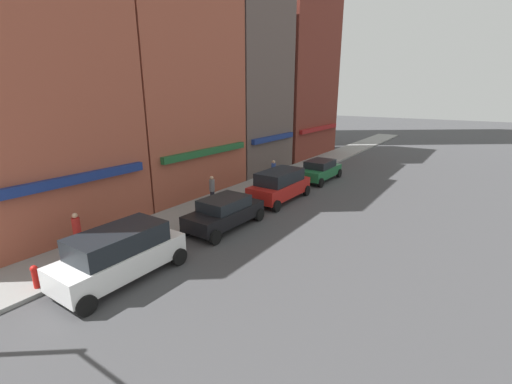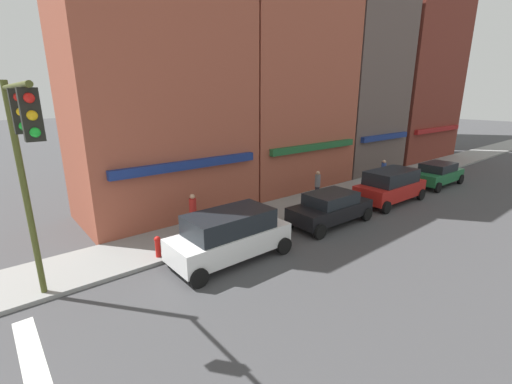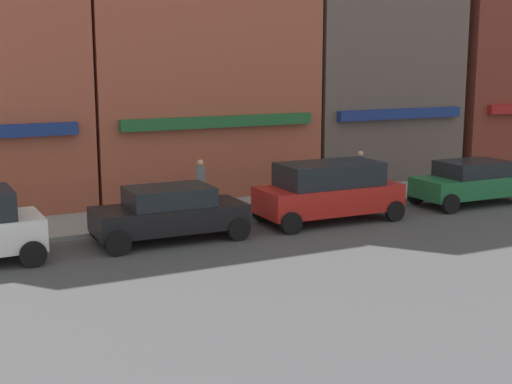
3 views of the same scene
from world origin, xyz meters
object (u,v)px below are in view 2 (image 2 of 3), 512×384
Objects in this scene: sedan_black at (330,207)px; pedestrian_grey_coat at (317,185)px; suv_white at (230,235)px; pedestrian_red_jacket at (193,212)px; traffic_signal at (24,156)px; fire_hydrant at (158,245)px; sedan_green at (437,174)px; suv_red at (390,185)px; pedestrian_blue_shirt at (383,172)px.

pedestrian_grey_coat reaches higher than sedan_black.
pedestrian_red_jacket is (0.14, 3.04, 0.04)m from suv_white.
traffic_signal is 7.76× the size of fire_hydrant.
fire_hydrant is at bearing 175.87° from sedan_green.
sedan_green is (6.15, -0.00, -0.19)m from suv_red.
suv_white reaches higher than sedan_black.
pedestrian_blue_shirt is at bearing 15.63° from sedan_black.
sedan_black is at bearing -122.86° from pedestrian_grey_coat.
suv_white is 1.07× the size of sedan_green.
pedestrian_grey_coat is 7.92m from pedestrian_red_jacket.
suv_red is at bearing -0.43° from suv_white.
pedestrian_grey_coat is (-3.40, 2.62, 0.04)m from suv_red.
traffic_signal is at bearing -179.30° from sedan_green.
suv_white is 17.60m from sedan_green.
sedan_green is 17.72m from pedestrian_red_jacket.
suv_red is at bearing -0.11° from traffic_signal.
traffic_signal is 17.82m from suv_red.
fire_hydrant is at bearing 141.45° from suv_white.
suv_white is 1.00× the size of suv_red.
sedan_green is 19.84m from fire_hydrant.
traffic_signal reaches higher than suv_white.
suv_white is 8.46m from pedestrian_grey_coat.
sedan_black is 2.51× the size of pedestrian_blue_shirt.
suv_white reaches higher than pedestrian_grey_coat.
fire_hydrant is (-19.76, 1.70, -0.23)m from sedan_green.
traffic_signal is 23.90m from sedan_green.
pedestrian_grey_coat is (14.03, 2.58, -3.64)m from traffic_signal.
suv_red reaches higher than fire_hydrant.
sedan_green is at bearing -4.92° from fire_hydrant.
pedestrian_blue_shirt is at bearing 0.24° from pedestrian_grey_coat.
traffic_signal is 1.38× the size of suv_red.
suv_red is 2.68× the size of pedestrian_red_jacket.
pedestrian_red_jacket is at bearing 153.87° from sedan_black.
fire_hydrant is (-2.17, 1.70, -0.42)m from suv_white.
traffic_signal is at bearing -178.99° from suv_red.
traffic_signal is 3.69× the size of pedestrian_red_jacket.
sedan_green is (23.58, -0.03, -3.87)m from traffic_signal.
pedestrian_red_jacket is 2.10× the size of fire_hydrant.
suv_red is at bearing -7.12° from fire_hydrant.
pedestrian_grey_coat is (8.04, 2.62, 0.04)m from suv_white.
pedestrian_red_jacket is (-5.84, 3.04, 0.23)m from sedan_black.
fire_hydrant is at bearing 174.00° from suv_red.
suv_red is 13.73m from fire_hydrant.
pedestrian_grey_coat is at bearing 165.46° from sedan_green.
suv_white and suv_red have the same top height.
sedan_black is 5.47m from suv_red.
suv_white is 2.66× the size of pedestrian_blue_shirt.
pedestrian_grey_coat is at bearing 143.57° from suv_red.
suv_white is 5.60× the size of fire_hydrant.
suv_white reaches higher than pedestrian_red_jacket.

